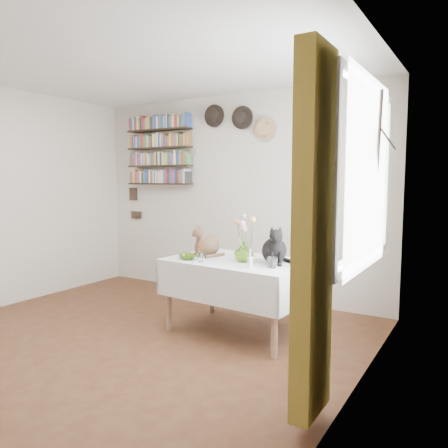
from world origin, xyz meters
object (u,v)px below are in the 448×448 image
Objects in this scene: dining_table at (238,278)px; tabby_cat at (209,240)px; flower_vase at (244,252)px; black_cat at (274,244)px; bookshelf_unit at (159,151)px.

tabby_cat is at bearing 170.48° from dining_table.
tabby_cat reaches higher than dining_table.
black_cat is at bearing 19.83° from flower_vase.
bookshelf_unit reaches higher than tabby_cat.
bookshelf_unit is at bearing 149.35° from dining_table.
bookshelf_unit is at bearing -176.81° from tabby_cat.
black_cat is at bearing 35.83° from tabby_cat.
dining_table is 0.50m from tabby_cat.
black_cat is 0.35× the size of bookshelf_unit.
black_cat reaches higher than tabby_cat.
black_cat is at bearing 5.35° from dining_table.
black_cat reaches higher than dining_table.
bookshelf_unit reaches higher than black_cat.
flower_vase is (0.09, -0.06, 0.27)m from dining_table.
dining_table is at bearing -30.65° from bookshelf_unit.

